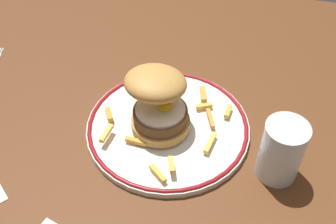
# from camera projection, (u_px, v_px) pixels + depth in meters

# --- Properties ---
(ground_plane) EXTENTS (1.37, 0.97, 0.04)m
(ground_plane) POSITION_uv_depth(u_px,v_px,m) (184.00, 124.00, 0.79)
(ground_plane) COLOR #5A3117
(dinner_plate) EXTENTS (0.29, 0.29, 0.02)m
(dinner_plate) POSITION_uv_depth(u_px,v_px,m) (168.00, 126.00, 0.75)
(dinner_plate) COLOR white
(dinner_plate) RESTS_ON ground_plane
(burger) EXTENTS (0.13, 0.13, 0.12)m
(burger) POSITION_uv_depth(u_px,v_px,m) (158.00, 100.00, 0.71)
(burger) COLOR #C18941
(burger) RESTS_ON dinner_plate
(fries_pile) EXTENTS (0.23, 0.27, 0.02)m
(fries_pile) POSITION_uv_depth(u_px,v_px,m) (170.00, 112.00, 0.76)
(fries_pile) COLOR #DDB250
(fries_pile) RESTS_ON dinner_plate
(water_glass) EXTENTS (0.07, 0.07, 0.11)m
(water_glass) POSITION_uv_depth(u_px,v_px,m) (280.00, 154.00, 0.66)
(water_glass) COLOR silver
(water_glass) RESTS_ON ground_plane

